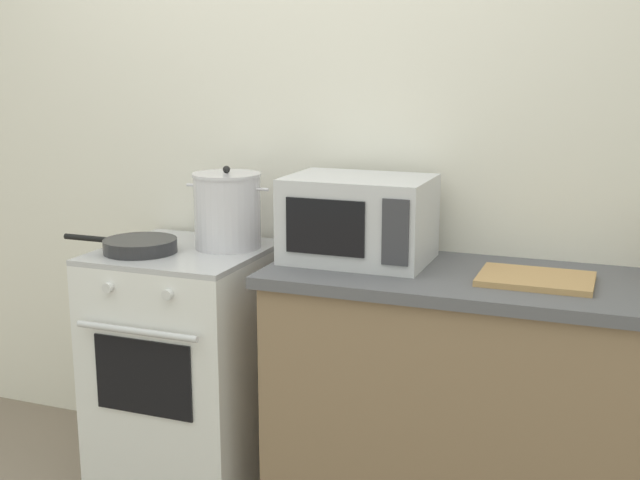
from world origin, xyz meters
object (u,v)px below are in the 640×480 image
(frying_pan, at_px, (139,245))
(cutting_board, at_px, (536,279))
(stock_pot, at_px, (227,210))
(microwave, at_px, (359,219))
(stove, at_px, (187,364))

(frying_pan, relative_size, cutting_board, 1.31)
(cutting_board, bearing_deg, frying_pan, -176.14)
(stock_pot, relative_size, cutting_board, 0.95)
(microwave, bearing_deg, stove, -173.29)
(stove, relative_size, frying_pan, 1.95)
(stock_pot, relative_size, microwave, 0.68)
(cutting_board, bearing_deg, stock_pot, 175.43)
(stock_pot, bearing_deg, cutting_board, -4.57)
(stove, xyz_separation_m, microwave, (0.67, 0.08, 0.61))
(stove, bearing_deg, cutting_board, 0.05)
(stove, distance_m, frying_pan, 0.51)
(stove, xyz_separation_m, cutting_board, (1.30, 0.00, 0.47))
(stove, relative_size, microwave, 1.84)
(cutting_board, bearing_deg, microwave, 172.91)
(stock_pot, xyz_separation_m, microwave, (0.53, -0.01, 0.01))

